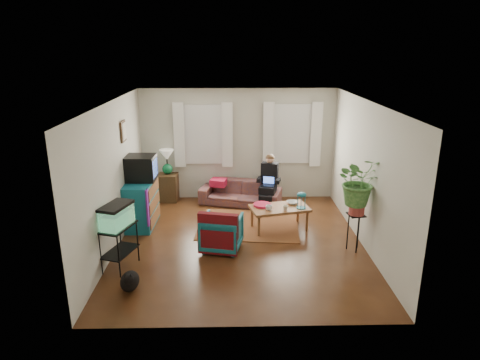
{
  "coord_description": "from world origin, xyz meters",
  "views": [
    {
      "loc": [
        -0.17,
        -7.26,
        3.53
      ],
      "look_at": [
        0.0,
        0.4,
        1.1
      ],
      "focal_mm": 32.0,
      "sensor_mm": 36.0,
      "label": 1
    }
  ],
  "objects_px": {
    "dresser": "(141,203)",
    "plant_stand": "(355,232)",
    "aquarium_stand": "(120,247)",
    "armchair": "(222,231)",
    "sofa": "(240,189)",
    "coffee_table": "(279,218)",
    "side_table": "(168,187)"
  },
  "relations": [
    {
      "from": "dresser",
      "to": "aquarium_stand",
      "type": "xyz_separation_m",
      "value": [
        -0.01,
        -1.76,
        -0.1
      ]
    },
    {
      "from": "side_table",
      "to": "dresser",
      "type": "bearing_deg",
      "value": -103.06
    },
    {
      "from": "sofa",
      "to": "armchair",
      "type": "distance_m",
      "value": 2.32
    },
    {
      "from": "plant_stand",
      "to": "coffee_table",
      "type": "bearing_deg",
      "value": 142.65
    },
    {
      "from": "sofa",
      "to": "dresser",
      "type": "xyz_separation_m",
      "value": [
        -2.04,
        -1.18,
        0.11
      ]
    },
    {
      "from": "aquarium_stand",
      "to": "armchair",
      "type": "xyz_separation_m",
      "value": [
        1.66,
        0.65,
        -0.02
      ]
    },
    {
      "from": "side_table",
      "to": "plant_stand",
      "type": "distance_m",
      "value": 4.55
    },
    {
      "from": "side_table",
      "to": "plant_stand",
      "type": "relative_size",
      "value": 0.93
    },
    {
      "from": "armchair",
      "to": "aquarium_stand",
      "type": "bearing_deg",
      "value": 33.81
    },
    {
      "from": "dresser",
      "to": "plant_stand",
      "type": "height_order",
      "value": "dresser"
    },
    {
      "from": "armchair",
      "to": "plant_stand",
      "type": "xyz_separation_m",
      "value": [
        2.37,
        -0.1,
        -0.0
      ]
    },
    {
      "from": "sofa",
      "to": "side_table",
      "type": "relative_size",
      "value": 2.83
    },
    {
      "from": "aquarium_stand",
      "to": "coffee_table",
      "type": "relative_size",
      "value": 0.65
    },
    {
      "from": "aquarium_stand",
      "to": "sofa",
      "type": "bearing_deg",
      "value": 73.26
    },
    {
      "from": "dresser",
      "to": "aquarium_stand",
      "type": "bearing_deg",
      "value": -88.39
    },
    {
      "from": "sofa",
      "to": "plant_stand",
      "type": "xyz_separation_m",
      "value": [
        1.98,
        -2.39,
        -0.01
      ]
    },
    {
      "from": "plant_stand",
      "to": "sofa",
      "type": "bearing_deg",
      "value": 129.59
    },
    {
      "from": "dresser",
      "to": "armchair",
      "type": "xyz_separation_m",
      "value": [
        1.65,
        -1.11,
        -0.12
      ]
    },
    {
      "from": "side_table",
      "to": "aquarium_stand",
      "type": "relative_size",
      "value": 0.88
    },
    {
      "from": "aquarium_stand",
      "to": "plant_stand",
      "type": "height_order",
      "value": "aquarium_stand"
    },
    {
      "from": "sofa",
      "to": "coffee_table",
      "type": "bearing_deg",
      "value": -47.19
    },
    {
      "from": "sofa",
      "to": "dresser",
      "type": "bearing_deg",
      "value": -134.23
    },
    {
      "from": "sofa",
      "to": "side_table",
      "type": "xyz_separation_m",
      "value": [
        -1.7,
        0.29,
        -0.04
      ]
    },
    {
      "from": "side_table",
      "to": "plant_stand",
      "type": "height_order",
      "value": "plant_stand"
    },
    {
      "from": "dresser",
      "to": "plant_stand",
      "type": "xyz_separation_m",
      "value": [
        4.01,
        -1.21,
        -0.12
      ]
    },
    {
      "from": "aquarium_stand",
      "to": "armchair",
      "type": "distance_m",
      "value": 1.78
    },
    {
      "from": "aquarium_stand",
      "to": "coffee_table",
      "type": "xyz_separation_m",
      "value": [
        2.79,
        1.49,
        -0.13
      ]
    },
    {
      "from": "sofa",
      "to": "coffee_table",
      "type": "xyz_separation_m",
      "value": [
        0.74,
        -1.45,
        -0.12
      ]
    },
    {
      "from": "sofa",
      "to": "side_table",
      "type": "height_order",
      "value": "sofa"
    },
    {
      "from": "dresser",
      "to": "coffee_table",
      "type": "bearing_deg",
      "value": -3.61
    },
    {
      "from": "coffee_table",
      "to": "side_table",
      "type": "bearing_deg",
      "value": 131.14
    },
    {
      "from": "coffee_table",
      "to": "armchair",
      "type": "bearing_deg",
      "value": -156.68
    }
  ]
}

